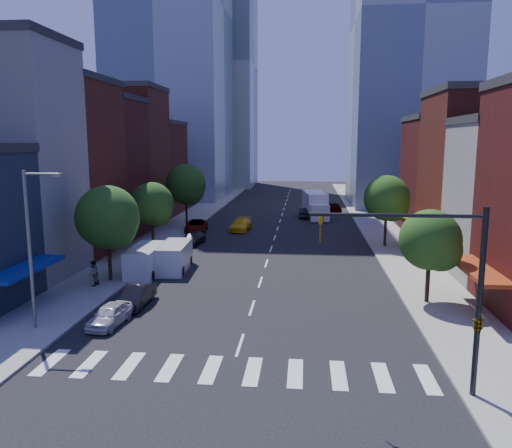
{
  "coord_description": "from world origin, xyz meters",
  "views": [
    {
      "loc": [
        3.32,
        -24.9,
        10.73
      ],
      "look_at": [
        -0.06,
        9.25,
        5.0
      ],
      "focal_mm": 35.0,
      "sensor_mm": 36.0,
      "label": 1
    }
  ],
  "objects": [
    {
      "name": "cargo_van_near",
      "position": [
        -9.49,
        13.28,
        1.15
      ],
      "size": [
        2.42,
        5.52,
        2.31
      ],
      "rotation": [
        0.0,
        0.0,
        0.04
      ],
      "color": "silver",
      "rests_on": "ground"
    },
    {
      "name": "tower_ne",
      "position": [
        20.0,
        62.0,
        30.0
      ],
      "size": [
        18.0,
        20.0,
        60.0
      ],
      "primitive_type": "cube",
      "color": "#9EA5AD",
      "rests_on": "ground"
    },
    {
      "name": "traffic_signal",
      "position": [
        9.94,
        -4.5,
        4.16
      ],
      "size": [
        7.24,
        2.24,
        8.0
      ],
      "color": "black",
      "rests_on": "sidewalk_right"
    },
    {
      "name": "traffic_car_far",
      "position": [
        7.66,
        50.57,
        0.79
      ],
      "size": [
        2.44,
        4.82,
        1.57
      ],
      "primitive_type": "imported",
      "rotation": [
        0.0,
        0.0,
        3.27
      ],
      "color": "#999999",
      "rests_on": "ground"
    },
    {
      "name": "cargo_van_far",
      "position": [
        -7.49,
        14.81,
        1.13
      ],
      "size": [
        2.43,
        5.48,
        2.29
      ],
      "rotation": [
        0.0,
        0.0,
        0.05
      ],
      "color": "silver",
      "rests_on": "ground"
    },
    {
      "name": "sidewalk_left",
      "position": [
        -12.5,
        40.0,
        0.07
      ],
      "size": [
        5.0,
        120.0,
        0.15
      ],
      "primitive_type": "cube",
      "color": "gray",
      "rests_on": "ground"
    },
    {
      "name": "parked_car_third",
      "position": [
        -9.5,
        32.51,
        0.73
      ],
      "size": [
        3.05,
        5.52,
        1.46
      ],
      "primitive_type": "imported",
      "rotation": [
        0.0,
        0.0,
        0.12
      ],
      "color": "#999999",
      "rests_on": "ground"
    },
    {
      "name": "tower_nw",
      "position": [
        -22.0,
        70.0,
        35.0
      ],
      "size": [
        20.0,
        22.0,
        70.0
      ],
      "primitive_type": "cube",
      "color": "#8C99A8",
      "rests_on": "ground"
    },
    {
      "name": "tower_far_w",
      "position": [
        -18.0,
        95.0,
        28.0
      ],
      "size": [
        18.0,
        18.0,
        56.0
      ],
      "primitive_type": "cube",
      "color": "#9EA5AD",
      "rests_on": "ground"
    },
    {
      "name": "tree_left_near",
      "position": [
        -11.35,
        10.92,
        4.87
      ],
      "size": [
        4.8,
        4.8,
        7.3
      ],
      "color": "black",
      "rests_on": "sidewalk_left"
    },
    {
      "name": "bldg_right_3",
      "position": [
        21.0,
        34.0,
        6.5
      ],
      "size": [
        12.0,
        10.0,
        13.0
      ],
      "primitive_type": "cube",
      "color": "#4E1613",
      "rests_on": "ground"
    },
    {
      "name": "streetlight",
      "position": [
        -11.81,
        1.0,
        5.28
      ],
      "size": [
        2.25,
        0.25,
        9.0
      ],
      "color": "slate",
      "rests_on": "sidewalk_left"
    },
    {
      "name": "bldg_left_2",
      "position": [
        -21.0,
        20.5,
        8.0
      ],
      "size": [
        12.0,
        9.0,
        16.0
      ],
      "primitive_type": "cube",
      "color": "#5D2016",
      "rests_on": "ground"
    },
    {
      "name": "ground",
      "position": [
        0.0,
        0.0,
        0.0
      ],
      "size": [
        220.0,
        220.0,
        0.0
      ],
      "primitive_type": "plane",
      "color": "black",
      "rests_on": "ground"
    },
    {
      "name": "sidewalk_right",
      "position": [
        12.5,
        40.0,
        0.07
      ],
      "size": [
        5.0,
        120.0,
        0.15
      ],
      "primitive_type": "cube",
      "color": "gray",
      "rests_on": "ground"
    },
    {
      "name": "tree_right_far",
      "position": [
        11.65,
        25.92,
        4.86
      ],
      "size": [
        4.6,
        4.6,
        7.2
      ],
      "color": "black",
      "rests_on": "sidewalk_right"
    },
    {
      "name": "traffic_car_oncoming",
      "position": [
        3.28,
        45.17,
        0.7
      ],
      "size": [
        1.63,
        4.3,
        1.4
      ],
      "primitive_type": "imported",
      "rotation": [
        0.0,
        0.0,
        3.18
      ],
      "color": "black",
      "rests_on": "ground"
    },
    {
      "name": "tree_left_far",
      "position": [
        -11.35,
        35.92,
        5.2
      ],
      "size": [
        5.0,
        5.0,
        7.75
      ],
      "color": "black",
      "rests_on": "sidewalk_left"
    },
    {
      "name": "bldg_left_3",
      "position": [
        -21.0,
        29.0,
        7.5
      ],
      "size": [
        12.0,
        8.0,
        15.0
      ],
      "primitive_type": "cube",
      "color": "#4E1613",
      "rests_on": "ground"
    },
    {
      "name": "taxi",
      "position": [
        -4.34,
        34.15,
        0.74
      ],
      "size": [
        2.46,
        5.24,
        1.48
      ],
      "primitive_type": "imported",
      "rotation": [
        0.0,
        0.0,
        -0.08
      ],
      "color": "yellow",
      "rests_on": "ground"
    },
    {
      "name": "parked_car_rear",
      "position": [
        -8.33,
        25.41,
        0.64
      ],
      "size": [
        2.29,
        4.59,
        1.28
      ],
      "primitive_type": "imported",
      "rotation": [
        0.0,
        0.0,
        -0.12
      ],
      "color": "black",
      "rests_on": "ground"
    },
    {
      "name": "pedestrian_far",
      "position": [
        -12.14,
        9.4,
        1.09
      ],
      "size": [
        0.82,
        1.0,
        1.88
      ],
      "primitive_type": "imported",
      "rotation": [
        0.0,
        0.0,
        -1.7
      ],
      "color": "#999999",
      "rests_on": "sidewalk_left"
    },
    {
      "name": "parked_car_front",
      "position": [
        -8.0,
        2.12,
        0.64
      ],
      "size": [
        1.88,
        3.91,
        1.29
      ],
      "primitive_type": "imported",
      "rotation": [
        0.0,
        0.0,
        -0.1
      ],
      "color": "#B8B8BE",
      "rests_on": "ground"
    },
    {
      "name": "bldg_right_2",
      "position": [
        21.0,
        24.0,
        7.5
      ],
      "size": [
        12.0,
        10.0,
        15.0
      ],
      "primitive_type": "cube",
      "color": "#5D2016",
      "rests_on": "ground"
    },
    {
      "name": "parked_car_second",
      "position": [
        -7.6,
        5.73,
        0.68
      ],
      "size": [
        1.5,
        4.12,
        1.35
      ],
      "primitive_type": "imported",
      "rotation": [
        0.0,
        0.0,
        -0.02
      ],
      "color": "black",
      "rests_on": "ground"
    },
    {
      "name": "bldg_left_4",
      "position": [
        -21.0,
        37.5,
        8.5
      ],
      "size": [
        12.0,
        9.0,
        17.0
      ],
      "primitive_type": "cube",
      "color": "#5D2016",
      "rests_on": "ground"
    },
    {
      "name": "tree_right_near",
      "position": [
        11.65,
        7.92,
        4.19
      ],
      "size": [
        4.0,
        4.0,
        6.2
      ],
      "color": "black",
      "rests_on": "sidewalk_right"
    },
    {
      "name": "box_truck",
      "position": [
        4.79,
        45.35,
        1.69
      ],
      "size": [
        3.73,
        9.13,
        3.57
      ],
      "rotation": [
        0.0,
        0.0,
        0.13
      ],
      "color": "white",
      "rests_on": "ground"
    },
    {
      "name": "tree_left_mid",
      "position": [
        -11.35,
        21.92,
        4.53
      ],
      "size": [
        4.2,
        4.2,
        6.65
      ],
      "color": "black",
      "rests_on": "sidewalk_left"
    },
    {
      "name": "crosswalk",
      "position": [
        0.0,
        -3.0,
        0.01
      ],
      "size": [
        19.0,
        3.0,
        0.01
      ],
      "primitive_type": "cube",
      "color": "silver",
      "rests_on": "ground"
    },
    {
      "name": "bldg_left_5",
      "position": [
        -21.0,
        47.0,
        6.5
      ],
      "size": [
        12.0,
        10.0,
        13.0
      ],
      "primitive_type": "cube",
      "color": "#4E1613",
      "rests_on": "ground"
    }
  ]
}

